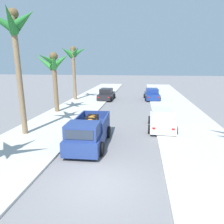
# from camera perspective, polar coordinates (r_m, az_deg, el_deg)

# --- Properties ---
(ground_plane) EXTENTS (160.00, 160.00, 0.00)m
(ground_plane) POSITION_cam_1_polar(r_m,az_deg,el_deg) (9.48, -3.40, -18.32)
(ground_plane) COLOR slate
(sidewalk_left) EXTENTS (5.08, 60.00, 0.12)m
(sidewalk_left) POSITION_cam_1_polar(r_m,az_deg,el_deg) (21.66, -11.01, -0.25)
(sidewalk_left) COLOR beige
(sidewalk_left) RESTS_ON ground
(sidewalk_right) EXTENTS (5.08, 60.00, 0.12)m
(sidewalk_right) POSITION_cam_1_polar(r_m,az_deg,el_deg) (20.85, 17.78, -1.16)
(sidewalk_right) COLOR beige
(sidewalk_right) RESTS_ON ground
(curb_left) EXTENTS (0.16, 60.00, 0.10)m
(curb_left) POSITION_cam_1_polar(r_m,az_deg,el_deg) (21.33, -8.11, -0.37)
(curb_left) COLOR silver
(curb_left) RESTS_ON ground
(curb_right) EXTENTS (0.16, 60.00, 0.10)m
(curb_right) POSITION_cam_1_polar(r_m,az_deg,el_deg) (20.68, 14.67, -1.10)
(curb_right) COLOR silver
(curb_right) RESTS_ON ground
(pickup_truck) EXTENTS (2.32, 5.26, 1.80)m
(pickup_truck) POSITION_cam_1_polar(r_m,az_deg,el_deg) (13.05, -6.23, -5.47)
(pickup_truck) COLOR navy
(pickup_truck) RESTS_ON ground
(car_left_near) EXTENTS (2.14, 4.31, 1.54)m
(car_left_near) POSITION_cam_1_polar(r_m,az_deg,el_deg) (16.64, 13.17, -2.03)
(car_left_near) COLOR silver
(car_left_near) RESTS_ON ground
(car_right_near) EXTENTS (2.09, 4.29, 1.54)m
(car_right_near) POSITION_cam_1_polar(r_m,az_deg,el_deg) (29.26, -1.51, 4.68)
(car_right_near) COLOR black
(car_right_near) RESTS_ON ground
(car_left_mid) EXTENTS (2.20, 4.34, 1.54)m
(car_left_mid) POSITION_cam_1_polar(r_m,az_deg,el_deg) (29.80, 10.58, 4.62)
(car_left_mid) COLOR navy
(car_left_mid) RESTS_ON ground
(palm_tree_left_fore) EXTENTS (3.33, 3.43, 7.03)m
(palm_tree_left_fore) POSITION_cam_1_polar(r_m,az_deg,el_deg) (28.85, -10.30, 14.21)
(palm_tree_left_fore) COLOR #846B4C
(palm_tree_left_fore) RESTS_ON ground
(palm_tree_right_fore) EXTENTS (3.20, 3.65, 8.25)m
(palm_tree_right_fore) POSITION_cam_1_polar(r_m,az_deg,el_deg) (15.42, -24.65, 18.22)
(palm_tree_right_fore) COLOR #846B4C
(palm_tree_right_fore) RESTS_ON ground
(palm_tree_left_mid) EXTENTS (3.79, 3.87, 5.95)m
(palm_tree_left_mid) POSITION_cam_1_polar(r_m,az_deg,el_deg) (21.85, -15.45, 11.90)
(palm_tree_left_mid) COLOR brown
(palm_tree_left_mid) RESTS_ON ground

